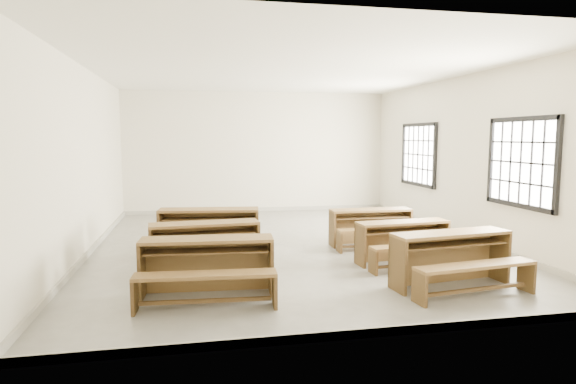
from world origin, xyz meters
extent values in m
plane|color=gray|center=(0.00, 0.00, 0.00)|extent=(8.50, 8.50, 0.00)
cube|color=silver|center=(0.00, 0.00, 3.18)|extent=(7.00, 8.50, 0.05)
cube|color=beige|center=(0.00, 4.22, 1.60)|extent=(7.00, 0.05, 3.20)
cube|color=beige|center=(0.00, -4.22, 1.60)|extent=(7.00, 0.05, 3.20)
cube|color=beige|center=(-3.48, 0.00, 1.60)|extent=(0.05, 8.50, 3.20)
cube|color=beige|center=(3.48, 0.00, 1.60)|extent=(0.05, 8.50, 3.20)
cube|color=gray|center=(0.00, 4.23, 0.05)|extent=(7.00, 0.04, 0.10)
cube|color=gray|center=(0.00, -4.23, 0.05)|extent=(7.00, 0.04, 0.10)
cube|color=gray|center=(-3.48, 0.00, 0.05)|extent=(0.04, 8.50, 0.10)
cube|color=gray|center=(3.48, 0.00, 0.05)|extent=(0.04, 8.50, 0.10)
cube|color=white|center=(3.47, -1.80, 1.60)|extent=(0.02, 1.50, 1.30)
cube|color=black|center=(3.45, -1.80, 2.29)|extent=(0.06, 1.62, 0.08)
cube|color=black|center=(3.45, -1.80, 0.91)|extent=(0.06, 1.62, 0.08)
cube|color=black|center=(3.45, -2.59, 1.60)|extent=(0.06, 0.08, 1.46)
cube|color=black|center=(3.45, -1.01, 1.60)|extent=(0.06, 0.08, 1.46)
cube|color=white|center=(3.47, 1.80, 1.60)|extent=(0.02, 1.50, 1.30)
cube|color=black|center=(3.45, 1.80, 2.29)|extent=(0.06, 1.62, 0.08)
cube|color=black|center=(3.45, 1.80, 0.91)|extent=(0.06, 1.62, 0.08)
cube|color=black|center=(3.45, 1.01, 1.60)|extent=(0.06, 0.08, 1.46)
cube|color=black|center=(3.45, 2.59, 1.60)|extent=(0.06, 0.08, 1.46)
cube|color=brown|center=(-1.55, -2.61, 0.72)|extent=(1.68, 0.53, 0.04)
cube|color=brown|center=(-1.54, -2.42, 0.35)|extent=(1.65, 0.16, 0.70)
cube|color=#4B361A|center=(-2.36, -2.55, 0.35)|extent=(0.07, 0.42, 0.70)
cube|color=#4B361A|center=(-0.75, -2.67, 0.35)|extent=(0.07, 0.42, 0.70)
cube|color=#4B361A|center=(-1.55, -2.63, 0.58)|extent=(1.55, 0.42, 0.02)
cube|color=brown|center=(-1.59, -3.12, 0.41)|extent=(1.67, 0.40, 0.04)
cube|color=#4B361A|center=(-2.39, -3.06, 0.20)|extent=(0.06, 0.29, 0.39)
cube|color=#4B361A|center=(-0.78, -3.17, 0.20)|extent=(0.06, 0.29, 0.39)
cube|color=#4B361A|center=(-1.59, -3.12, 0.10)|extent=(1.53, 0.16, 0.04)
cube|color=brown|center=(-1.56, -1.40, 0.71)|extent=(1.65, 0.53, 0.04)
cube|color=brown|center=(-1.57, -1.22, 0.35)|extent=(1.62, 0.16, 0.69)
cube|color=#4B361A|center=(-2.35, -1.46, 0.35)|extent=(0.07, 0.41, 0.69)
cube|color=#4B361A|center=(-0.77, -1.34, 0.35)|extent=(0.07, 0.41, 0.69)
cube|color=#4B361A|center=(-1.55, -1.42, 0.57)|extent=(1.52, 0.42, 0.02)
cube|color=brown|center=(-1.52, -1.90, 0.41)|extent=(1.64, 0.41, 0.04)
cube|color=#4B361A|center=(-2.31, -1.96, 0.19)|extent=(0.06, 0.29, 0.39)
cube|color=#4B361A|center=(-0.73, -1.84, 0.19)|extent=(0.06, 0.29, 0.39)
cube|color=#4B361A|center=(-1.52, -1.90, 0.10)|extent=(1.50, 0.16, 0.04)
cube|color=brown|center=(-1.45, -0.27, 0.75)|extent=(1.75, 0.62, 0.04)
cube|color=brown|center=(-1.43, -0.08, 0.36)|extent=(1.71, 0.24, 0.73)
cube|color=#4B361A|center=(-2.28, -0.18, 0.36)|extent=(0.09, 0.43, 0.73)
cube|color=#4B361A|center=(-0.62, -0.37, 0.36)|extent=(0.09, 0.43, 0.73)
cube|color=#4B361A|center=(-1.46, -0.30, 0.60)|extent=(1.61, 0.50, 0.02)
cube|color=brown|center=(-1.51, -0.80, 0.43)|extent=(1.74, 0.50, 0.04)
cube|color=#4B361A|center=(-2.34, -0.70, 0.20)|extent=(0.08, 0.30, 0.41)
cube|color=#4B361A|center=(-0.68, -0.89, 0.20)|extent=(0.08, 0.30, 0.41)
cube|color=#4B361A|center=(-1.51, -0.80, 0.11)|extent=(1.58, 0.24, 0.04)
cube|color=brown|center=(1.67, -2.84, 0.72)|extent=(1.69, 0.61, 0.04)
cube|color=brown|center=(1.65, -2.65, 0.35)|extent=(1.64, 0.24, 0.70)
cube|color=#4B361A|center=(0.87, -2.94, 0.35)|extent=(0.09, 0.41, 0.70)
cube|color=#4B361A|center=(2.47, -2.74, 0.35)|extent=(0.09, 0.41, 0.70)
cube|color=#4B361A|center=(1.67, -2.86, 0.58)|extent=(1.55, 0.49, 0.02)
cube|color=brown|center=(1.73, -3.34, 0.41)|extent=(1.67, 0.49, 0.04)
cube|color=#4B361A|center=(0.93, -3.44, 0.20)|extent=(0.08, 0.29, 0.39)
cube|color=#4B361A|center=(2.53, -3.24, 0.20)|extent=(0.08, 0.29, 0.39)
cube|color=#4B361A|center=(1.73, -3.34, 0.10)|extent=(1.52, 0.24, 0.04)
cube|color=brown|center=(1.55, -1.58, 0.66)|extent=(1.53, 0.50, 0.04)
cube|color=brown|center=(1.54, -1.41, 0.32)|extent=(1.50, 0.16, 0.64)
cube|color=#4B361A|center=(0.83, -1.64, 0.32)|extent=(0.07, 0.38, 0.64)
cube|color=#4B361A|center=(2.28, -1.52, 0.32)|extent=(0.07, 0.38, 0.64)
cube|color=#4B361A|center=(1.56, -1.60, 0.52)|extent=(1.41, 0.40, 0.02)
cube|color=brown|center=(1.59, -2.04, 0.37)|extent=(1.52, 0.39, 0.04)
cube|color=#4B361A|center=(0.86, -2.10, 0.18)|extent=(0.06, 0.26, 0.36)
cube|color=#4B361A|center=(2.32, -1.97, 0.18)|extent=(0.06, 0.26, 0.36)
cube|color=#4B361A|center=(1.59, -2.04, 0.09)|extent=(1.39, 0.16, 0.04)
cube|color=brown|center=(1.51, -0.26, 0.66)|extent=(1.51, 0.39, 0.04)
cube|color=brown|center=(1.52, -0.09, 0.32)|extent=(1.51, 0.05, 0.64)
cube|color=#4B361A|center=(0.78, -0.26, 0.32)|extent=(0.04, 0.38, 0.64)
cube|color=#4B361A|center=(2.25, -0.27, 0.32)|extent=(0.04, 0.38, 0.64)
cube|color=#4B361A|center=(1.51, -0.28, 0.53)|extent=(1.40, 0.30, 0.02)
cube|color=brown|center=(1.51, -0.73, 0.38)|extent=(1.51, 0.28, 0.04)
cube|color=#4B361A|center=(0.77, -0.72, 0.18)|extent=(0.04, 0.26, 0.36)
cube|color=#4B361A|center=(2.25, -0.73, 0.18)|extent=(0.04, 0.26, 0.36)
cube|color=#4B361A|center=(1.51, -0.73, 0.09)|extent=(1.40, 0.06, 0.04)
camera|label=1|loc=(-1.70, -8.63, 2.00)|focal=30.00mm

